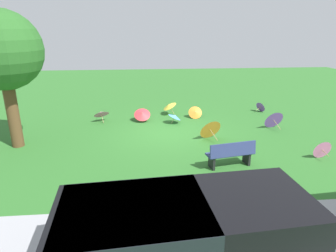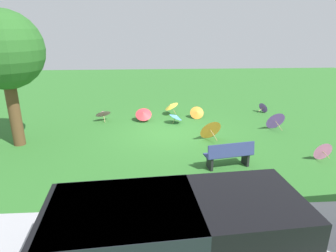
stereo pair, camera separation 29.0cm
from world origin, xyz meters
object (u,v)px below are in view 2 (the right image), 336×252
object	(u,v)px
parasol_purple_0	(275,120)
parasol_purple_1	(264,107)
parasol_yellow_0	(171,105)
parasol_blue_0	(176,116)
van_dark	(167,232)
parasol_pink_1	(322,150)
park_bench	(229,155)
shade_tree	(4,51)
parasol_pink_0	(103,113)
parasol_orange_0	(197,112)
parasol_red_0	(144,114)
parasol_orange_1	(210,129)

from	to	relation	value
parasol_purple_0	parasol_purple_1	xyz separation A→B (m)	(-0.55, -2.71, -0.16)
parasol_purple_0	parasol_yellow_0	distance (m)	5.18
parasol_purple_1	parasol_blue_0	world-z (taller)	parasol_purple_1
van_dark	parasol_pink_1	xyz separation A→B (m)	(-5.67, -4.61, -0.56)
park_bench	shade_tree	bearing A→B (deg)	-17.76
parasol_purple_0	parasol_pink_0	world-z (taller)	parasol_purple_0
parasol_yellow_0	park_bench	bearing A→B (deg)	103.38
park_bench	parasol_pink_0	distance (m)	7.23
parasol_orange_0	parasol_blue_0	distance (m)	1.34
van_dark	shade_tree	bearing A→B (deg)	-50.86
parasol_red_0	parasol_orange_1	bearing A→B (deg)	137.12
van_dark	parasol_pink_1	bearing A→B (deg)	-140.93
park_bench	parasol_purple_1	xyz separation A→B (m)	(-3.59, -6.34, -0.18)
parasol_yellow_0	parasol_blue_0	distance (m)	1.46
van_dark	parasol_purple_0	size ratio (longest dim) A/B	4.89
parasol_red_0	parasol_pink_0	bearing A→B (deg)	-5.41
park_bench	van_dark	bearing A→B (deg)	61.40
van_dark	parasol_purple_1	size ratio (longest dim) A/B	7.26
parasol_orange_0	parasol_purple_1	size ratio (longest dim) A/B	1.11
shade_tree	parasol_yellow_0	distance (m)	7.91
park_bench	parasol_red_0	size ratio (longest dim) A/B	2.08
shade_tree	parasol_pink_0	world-z (taller)	shade_tree
park_bench	parasol_purple_0	xyz separation A→B (m)	(-3.04, -3.63, -0.03)
parasol_orange_0	parasol_pink_0	world-z (taller)	parasol_pink_0
parasol_pink_0	parasol_orange_1	size ratio (longest dim) A/B	0.89
parasol_yellow_0	parasol_blue_0	bearing A→B (deg)	95.50
parasol_purple_0	parasol_pink_1	bearing A→B (deg)	96.01
parasol_purple_0	parasol_red_0	world-z (taller)	parasol_purple_0
parasol_red_0	parasol_blue_0	size ratio (longest dim) A/B	1.08
parasol_red_0	parasol_yellow_0	size ratio (longest dim) A/B	0.97
parasol_pink_0	parasol_orange_0	bearing A→B (deg)	-178.31
parasol_orange_0	parasol_yellow_0	bearing A→B (deg)	-29.14
parasol_pink_0	parasol_orange_1	bearing A→B (deg)	149.97
parasol_red_0	park_bench	bearing A→B (deg)	119.33
parasol_yellow_0	parasol_orange_1	size ratio (longest dim) A/B	0.77
parasol_orange_0	parasol_red_0	world-z (taller)	parasol_red_0
parasol_orange_0	parasol_pink_0	xyz separation A→B (m)	(4.68, 0.14, 0.11)
parasol_pink_0	parasol_pink_1	world-z (taller)	parasol_pink_1
park_bench	parasol_purple_1	size ratio (longest dim) A/B	2.55
parasol_orange_0	parasol_blue_0	size ratio (longest dim) A/B	0.98
parasol_red_0	parasol_pink_1	bearing A→B (deg)	142.87
shade_tree	parasol_pink_1	size ratio (longest dim) A/B	7.21
parasol_yellow_0	parasol_pink_1	bearing A→B (deg)	130.00
parasol_orange_0	parasol_orange_1	distance (m)	2.89
parasol_pink_1	parasol_blue_0	distance (m)	6.40
parasol_purple_1	parasol_blue_0	distance (m)	5.17
parasol_yellow_0	van_dark	bearing A→B (deg)	85.45
shade_tree	parasol_orange_1	world-z (taller)	shade_tree
shade_tree	parasol_red_0	bearing A→B (deg)	-151.22
parasol_purple_1	parasol_pink_1	bearing A→B (deg)	87.97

